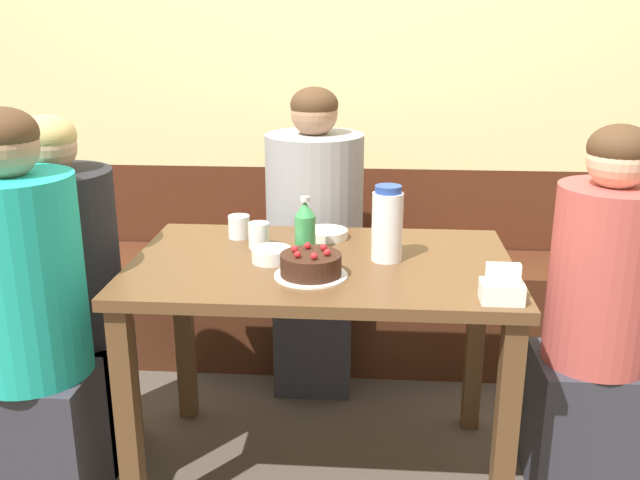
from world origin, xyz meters
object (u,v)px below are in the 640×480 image
Objects in this scene: person_teal_shirt at (65,299)px; person_pale_blue_shirt at (315,244)px; water_pitcher at (387,224)px; soju_bottle at (305,227)px; glass_water_tall at (259,235)px; glass_tumbler_short at (239,227)px; birthday_cake at (311,265)px; bowl_soup_white at (272,255)px; person_grey_tee at (29,326)px; bowl_rice_small at (328,234)px; person_dark_striped at (597,330)px; napkin_holder at (502,288)px; bench_seat at (335,310)px.

person_teal_shirt is 0.97× the size of person_pale_blue_shirt.
person_teal_shirt is (-1.04, 0.01, -0.28)m from water_pitcher.
soju_bottle is 2.22× the size of glass_water_tall.
person_teal_shirt is 0.97m from person_pale_blue_shirt.
person_pale_blue_shirt is (0.22, 0.41, -0.19)m from glass_tumbler_short.
soju_bottle reaches higher than birthday_cake.
bowl_soup_white is 0.74m from person_grey_tee.
bowl_soup_white is 0.30m from bowl_rice_small.
person_dark_striped is at bearing 8.22° from birthday_cake.
glass_tumbler_short is (-0.30, -0.02, 0.02)m from bowl_rice_small.
person_pale_blue_shirt is (-0.05, 0.76, -0.18)m from birthday_cake.
birthday_cake is at bearing -93.81° from bowl_rice_small.
bowl_rice_small is at bearing 11.19° from person_pale_blue_shirt.
soju_bottle is at bearing 19.89° from person_grey_tee.
glass_tumbler_short is 0.50m from person_pale_blue_shirt.
bowl_soup_white is (-0.35, -0.04, -0.09)m from water_pitcher.
person_teal_shirt reaches higher than water_pitcher.
birthday_cake is 0.18× the size of person_dark_striped.
glass_water_tall is (-0.41, 0.09, -0.07)m from water_pitcher.
person_dark_striped is at bearing -1.77° from person_teal_shirt.
water_pitcher reaches higher than napkin_holder.
person_pale_blue_shirt is (-0.57, 0.92, -0.19)m from napkin_holder.
glass_water_tall reaches higher than bench_seat.
glass_water_tall is at bearing 167.35° from water_pitcher.
bench_seat is 14.96× the size of bowl_rice_small.
person_grey_tee is (-1.33, 0.07, -0.19)m from napkin_holder.
person_grey_tee reaches higher than bowl_rice_small.
water_pitcher is 1.63× the size of bowl_rice_small.
bowl_soup_white is (-0.13, 0.12, -0.01)m from birthday_cake.
glass_tumbler_short is (-0.79, 0.51, 0.00)m from napkin_holder.
soju_bottle reaches higher than glass_water_tall.
bowl_soup_white is at bearing 137.21° from birthday_cake.
bench_seat is at bearing 103.79° from water_pitcher.
bowl_rice_small is (0.16, 0.25, -0.01)m from bowl_soup_white.
glass_water_tall is at bearing -106.36° from bench_seat.
person_teal_shirt reaches higher than napkin_holder.
soju_bottle is 0.17m from glass_water_tall.
person_teal_shirt is (-0.85, -0.20, -0.18)m from bowl_rice_small.
bench_seat is at bearing -45.16° from person_dark_striped.
person_grey_tee reaches higher than person_teal_shirt.
bench_seat is 0.80m from bowl_rice_small.
glass_tumbler_short is at bearing -115.50° from bench_seat.
napkin_holder reaches higher than bowl_soup_white.
bench_seat is 0.43m from person_pale_blue_shirt.
bowl_rice_small is (-0.19, 0.21, -0.10)m from water_pitcher.
person_dark_striped is at bearing 0.22° from bowl_soup_white.
glass_water_tall is 0.07× the size of person_grey_tee.
glass_water_tall is 0.07× the size of person_pale_blue_shirt.
bench_seat is 1.21m from person_teal_shirt.
birthday_cake is 1.93× the size of napkin_holder.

